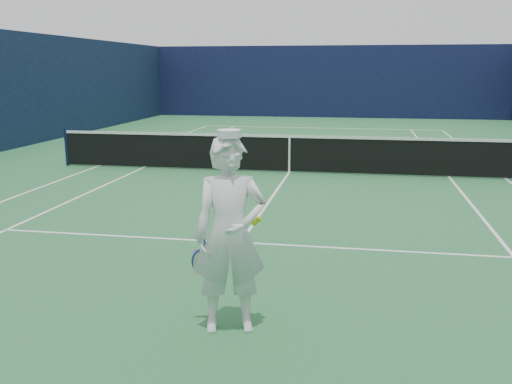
% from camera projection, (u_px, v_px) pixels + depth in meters
% --- Properties ---
extents(ground, '(80.00, 80.00, 0.00)m').
position_uv_depth(ground, '(289.00, 173.00, 15.23)').
color(ground, '#276638').
rests_on(ground, ground).
extents(court_markings, '(11.03, 23.83, 0.01)m').
position_uv_depth(court_markings, '(289.00, 172.00, 15.23)').
color(court_markings, white).
rests_on(court_markings, ground).
extents(windscreen_fence, '(20.12, 36.12, 4.00)m').
position_uv_depth(windscreen_fence, '(290.00, 97.00, 14.81)').
color(windscreen_fence, '#0E1335').
rests_on(windscreen_fence, ground).
extents(tennis_net, '(12.88, 0.09, 1.07)m').
position_uv_depth(tennis_net, '(289.00, 152.00, 15.11)').
color(tennis_net, '#141E4C').
rests_on(tennis_net, ground).
extents(tennis_player, '(0.91, 0.68, 2.12)m').
position_uv_depth(tennis_player, '(230.00, 235.00, 5.88)').
color(tennis_player, white).
rests_on(tennis_player, ground).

